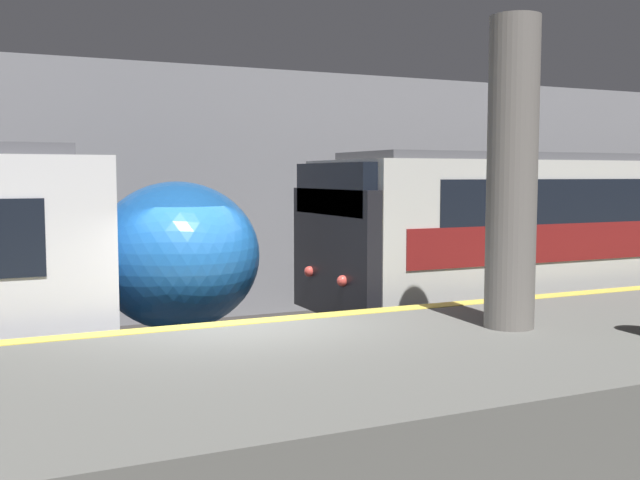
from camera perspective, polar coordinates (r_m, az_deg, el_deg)
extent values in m
plane|color=#33302D|center=(9.85, -6.10, -12.39)|extent=(120.00, 120.00, 0.00)
cube|color=slate|center=(7.79, -1.00, -12.86)|extent=(40.00, 4.25, 1.10)
cube|color=#EAD14C|center=(9.44, -5.87, -6.24)|extent=(40.00, 0.30, 0.01)
cube|color=gray|center=(15.07, -13.34, 3.42)|extent=(50.00, 0.15, 5.12)
cylinder|color=slate|center=(9.22, 14.42, 4.88)|extent=(0.60, 0.60, 3.69)
ellipsoid|color=#195199|center=(11.33, -10.81, -1.16)|extent=(2.42, 2.60, 2.20)
sphere|color=#F2EFCC|center=(11.64, -6.23, -2.89)|extent=(0.20, 0.20, 0.20)
cube|color=black|center=(12.21, 1.05, -1.01)|extent=(0.25, 2.77, 2.10)
cube|color=black|center=(12.15, 1.06, 3.92)|extent=(0.25, 2.49, 0.84)
sphere|color=#EA4C42|center=(11.62, 1.72, -3.14)|extent=(0.18, 0.18, 0.18)
sphere|color=#EA4C42|center=(12.76, -0.82, -2.41)|extent=(0.18, 0.18, 0.18)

